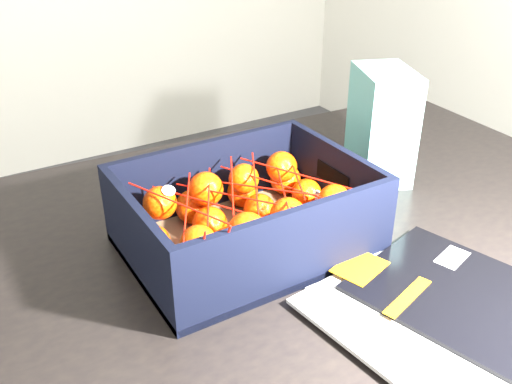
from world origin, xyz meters
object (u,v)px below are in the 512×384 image
retail_carton (382,125)px  table (299,268)px  magazine_stack (442,314)px  produce_crate (246,223)px

retail_carton → table: bearing=-141.9°
magazine_stack → produce_crate: produce_crate is taller
table → magazine_stack: bearing=-87.5°
produce_crate → retail_carton: (0.34, 0.08, 0.06)m
table → produce_crate: (-0.12, -0.02, 0.14)m
produce_crate → retail_carton: bearing=13.4°
produce_crate → magazine_stack: bearing=-64.7°
magazine_stack → produce_crate: bearing=115.3°
magazine_stack → produce_crate: (-0.13, 0.28, 0.03)m
table → produce_crate: 0.19m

